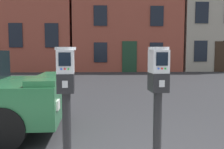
% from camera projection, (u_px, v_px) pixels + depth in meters
% --- Properties ---
extents(parking_meter_near_kerb, '(0.23, 0.26, 1.31)m').
position_uv_depth(parking_meter_near_kerb, '(66.00, 86.00, 2.55)').
color(parking_meter_near_kerb, black).
rests_on(parking_meter_near_kerb, sidewalk_slab).
extents(parking_meter_twin_adjacent, '(0.23, 0.26, 1.31)m').
position_uv_depth(parking_meter_twin_adjacent, '(158.00, 86.00, 2.59)').
color(parking_meter_twin_adjacent, black).
rests_on(parking_meter_twin_adjacent, sidewalk_slab).
extents(townhouse_green_painted, '(7.61, 5.20, 9.76)m').
position_uv_depth(townhouse_green_painted, '(125.00, 6.00, 18.91)').
color(townhouse_green_painted, brown).
rests_on(townhouse_green_painted, ground_plane).
extents(townhouse_grey_stucco, '(6.02, 5.92, 10.38)m').
position_uv_depth(townhouse_grey_stucco, '(213.00, 3.00, 19.51)').
color(townhouse_grey_stucco, '#9E9384').
rests_on(townhouse_grey_stucco, ground_plane).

